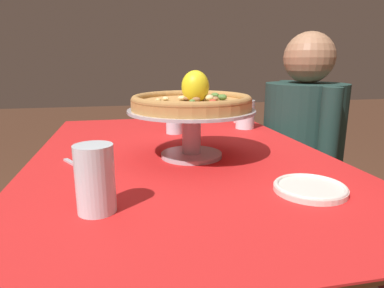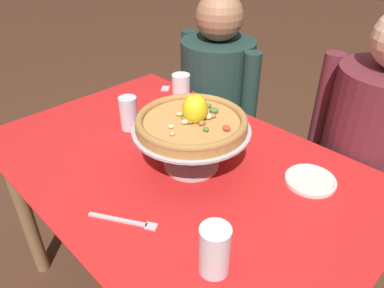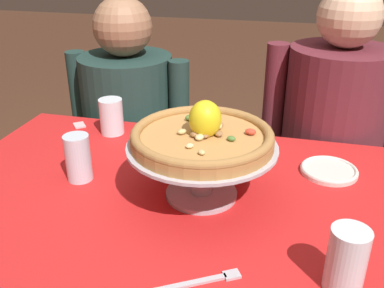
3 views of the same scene
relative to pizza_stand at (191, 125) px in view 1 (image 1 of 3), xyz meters
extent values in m
cylinder|color=olive|center=(-0.63, -0.39, -0.49)|extent=(0.06, 0.06, 0.72)
cylinder|color=olive|center=(-0.63, 0.33, -0.49)|extent=(0.06, 0.06, 0.72)
cube|color=olive|center=(-0.05, -0.03, -0.11)|extent=(1.29, 0.84, 0.02)
cube|color=red|center=(-0.05, -0.03, -0.10)|extent=(1.33, 0.88, 0.00)
cylinder|color=#B7B7C1|center=(0.00, 0.00, -0.09)|extent=(0.18, 0.18, 0.01)
cylinder|color=#B7B7C1|center=(0.00, 0.00, -0.02)|extent=(0.05, 0.05, 0.12)
cylinder|color=#B7B7C1|center=(0.00, 0.00, 0.04)|extent=(0.37, 0.37, 0.01)
cylinder|color=#BC8447|center=(0.00, 0.00, 0.06)|extent=(0.35, 0.35, 0.03)
torus|color=#A6743E|center=(0.00, 0.00, 0.07)|extent=(0.35, 0.35, 0.02)
ellipsoid|color=beige|center=(0.03, 0.05, 0.08)|extent=(0.04, 0.04, 0.02)
ellipsoid|color=beige|center=(-0.01, -0.07, 0.08)|extent=(0.02, 0.02, 0.01)
ellipsoid|color=#996B42|center=(0.01, -0.01, 0.08)|extent=(0.03, 0.03, 0.01)
ellipsoid|color=tan|center=(0.02, -0.10, 0.08)|extent=(0.02, 0.02, 0.01)
ellipsoid|color=#996B42|center=(0.04, 0.01, 0.08)|extent=(0.02, 0.03, 0.01)
ellipsoid|color=#4C7533|center=(0.07, -0.01, 0.08)|extent=(0.02, 0.02, 0.01)
ellipsoid|color=#4C7533|center=(0.01, 0.09, 0.08)|extent=(0.04, 0.04, 0.02)
ellipsoid|color=#996B42|center=(0.03, 0.06, 0.08)|extent=(0.03, 0.02, 0.01)
ellipsoid|color=#996B42|center=(-0.01, -0.01, 0.08)|extent=(0.03, 0.02, 0.01)
ellipsoid|color=beige|center=(0.00, -0.03, 0.08)|extent=(0.03, 0.03, 0.01)
ellipsoid|color=tan|center=(-0.05, 0.00, 0.08)|extent=(0.03, 0.03, 0.01)
ellipsoid|color=#4C7533|center=(-0.02, 0.10, 0.08)|extent=(0.02, 0.02, 0.01)
ellipsoid|color=#C63D28|center=(0.11, 0.03, 0.08)|extent=(0.03, 0.02, 0.01)
ellipsoid|color=#4C7533|center=(-0.05, 0.08, 0.08)|extent=(0.04, 0.03, 0.02)
ellipsoid|color=yellow|center=(0.00, 0.01, 0.11)|extent=(0.09, 0.09, 0.09)
cylinder|color=white|center=(-0.38, 0.31, -0.04)|extent=(0.08, 0.08, 0.12)
cylinder|color=silver|center=(-0.38, 0.31, -0.06)|extent=(0.07, 0.07, 0.08)
cylinder|color=silver|center=(0.33, -0.25, -0.03)|extent=(0.07, 0.07, 0.13)
cylinder|color=silver|center=(0.33, -0.25, -0.07)|extent=(0.06, 0.06, 0.05)
cylinder|color=silver|center=(-0.34, 0.00, -0.03)|extent=(0.07, 0.07, 0.13)
cylinder|color=silver|center=(-0.34, 0.00, -0.07)|extent=(0.06, 0.06, 0.06)
cylinder|color=silver|center=(0.32, 0.20, -0.09)|extent=(0.16, 0.16, 0.01)
torus|color=silver|center=(0.32, 0.20, -0.09)|extent=(0.16, 0.16, 0.01)
cube|color=#B7B7C1|center=(0.04, -0.32, -0.09)|extent=(0.15, 0.10, 0.01)
cube|color=#B7B7C1|center=(0.12, -0.27, -0.09)|extent=(0.04, 0.04, 0.01)
cube|color=beige|center=(-0.52, 0.34, -0.10)|extent=(0.06, 0.06, 0.00)
cube|color=gray|center=(-0.45, 0.63, -0.63)|extent=(0.30, 0.34, 0.43)
cylinder|color=#1E3833|center=(-0.45, 0.63, -0.16)|extent=(0.40, 0.40, 0.49)
sphere|color=#9E7051|center=(-0.45, 0.63, 0.20)|extent=(0.23, 0.23, 0.23)
cylinder|color=#1E3833|center=(-0.68, 0.65, -0.13)|extent=(0.08, 0.08, 0.42)
cylinder|color=#1E3833|center=(-0.23, 0.61, -0.13)|extent=(0.08, 0.08, 0.42)
camera|label=1|loc=(0.94, -0.19, 0.18)|focal=31.03mm
camera|label=2|loc=(0.69, -0.68, 0.61)|focal=33.77mm
camera|label=3|loc=(0.20, -0.92, 0.50)|focal=40.39mm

